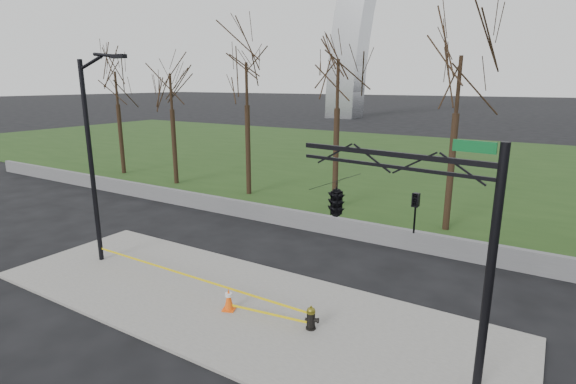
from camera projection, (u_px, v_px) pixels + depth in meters
The scene contains 10 objects.
ground at pixel (231, 304), 14.57m from camera, with size 500.00×500.00×0.00m, color black.
sidewalk at pixel (231, 303), 14.55m from camera, with size 18.00×6.00×0.10m, color gray.
grass_strip at pixel (441, 164), 39.36m from camera, with size 120.00×40.00×0.06m, color #203C15.
guardrail at pixel (336, 226), 21.07m from camera, with size 60.00×0.30×0.90m, color #59595B.
tree_row at pixel (530, 144), 19.57m from camera, with size 61.09×4.00×9.01m.
fire_hydrant at pixel (311, 318), 12.85m from camera, with size 0.46×0.30×0.74m.
traffic_cone at pixel (229, 299), 13.93m from camera, with size 0.49×0.49×0.75m.
street_light at pixel (93, 149), 16.81m from camera, with size 2.39×0.38×8.21m.
traffic_signal_mast at pixel (361, 203), 11.26m from camera, with size 5.06×2.53×6.00m.
caution_tape at pixel (204, 283), 14.94m from camera, with size 9.86×0.49×0.39m.
Camera 1 is at (8.52, -10.28, 7.16)m, focal length 27.33 mm.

